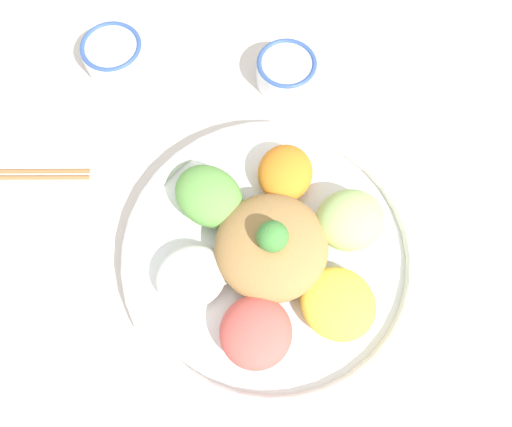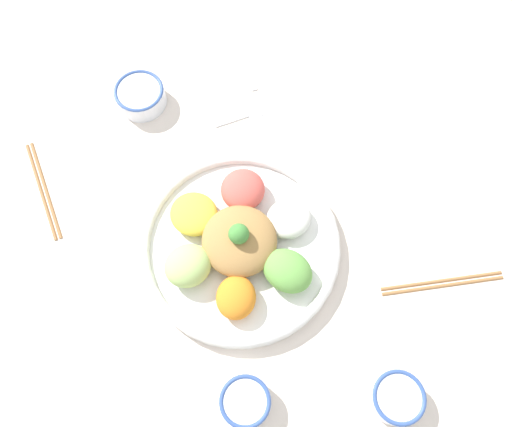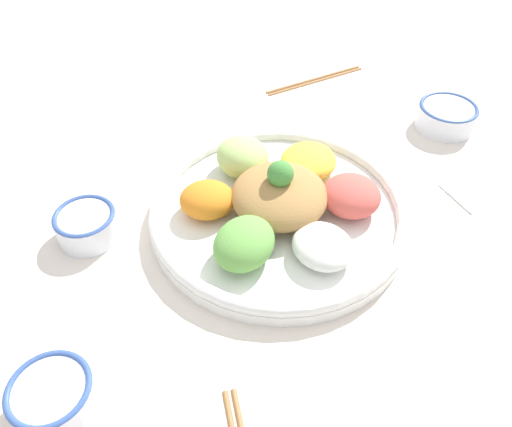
{
  "view_description": "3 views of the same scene",
  "coord_description": "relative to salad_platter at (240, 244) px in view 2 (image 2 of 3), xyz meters",
  "views": [
    {
      "loc": [
        0.18,
        -0.02,
        0.65
      ],
      "look_at": [
        -0.04,
        0.01,
        0.05
      ],
      "focal_mm": 35.0,
      "sensor_mm": 36.0,
      "label": 1
    },
    {
      "loc": [
        -0.28,
        0.07,
        0.95
      ],
      "look_at": [
        0.04,
        -0.02,
        0.09
      ],
      "focal_mm": 35.0,
      "sensor_mm": 36.0,
      "label": 2
    },
    {
      "loc": [
        -0.22,
        -0.47,
        0.55
      ],
      "look_at": [
        -0.04,
        -0.01,
        0.06
      ],
      "focal_mm": 35.0,
      "sensor_mm": 36.0,
      "label": 3
    }
  ],
  "objects": [
    {
      "name": "ground_plane",
      "position": [
        -0.01,
        -0.02,
        -0.03
      ],
      "size": [
        2.4,
        2.4,
        0.0
      ],
      "primitive_type": "plane",
      "color": "silver"
    },
    {
      "name": "serving_spoon_extra",
      "position": [
        0.29,
        -0.1,
        -0.03
      ],
      "size": [
        0.04,
        0.12,
        0.01
      ],
      "rotation": [
        0.0,
        0.0,
        1.65
      ],
      "color": "silver",
      "rests_on": "ground_plane"
    },
    {
      "name": "chopsticks_pair_far",
      "position": [
        -0.18,
        -0.36,
        -0.02
      ],
      "size": [
        0.05,
        0.24,
        0.01
      ],
      "rotation": [
        0.0,
        0.0,
        1.42
      ],
      "color": "#9E6B3D",
      "rests_on": "ground_plane"
    },
    {
      "name": "salad_platter",
      "position": [
        0.0,
        0.0,
        0.0
      ],
      "size": [
        0.39,
        0.39,
        0.11
      ],
      "color": "white",
      "rests_on": "ground_plane"
    },
    {
      "name": "sauce_bowl_dark",
      "position": [
        -0.28,
        0.07,
        -0.0
      ],
      "size": [
        0.09,
        0.09,
        0.05
      ],
      "color": "white",
      "rests_on": "ground_plane"
    },
    {
      "name": "chopsticks_pair_near",
      "position": [
        0.24,
        0.36,
        -0.02
      ],
      "size": [
        0.23,
        0.05,
        0.01
      ],
      "rotation": [
        0.0,
        0.0,
        3.27
      ],
      "color": "#9E6B3D",
      "rests_on": "ground_plane"
    },
    {
      "name": "sauce_bowl_red",
      "position": [
        -0.35,
        -0.19,
        -0.0
      ],
      "size": [
        0.09,
        0.09,
        0.05
      ],
      "color": "white",
      "rests_on": "ground_plane"
    },
    {
      "name": "serving_spoon_main",
      "position": [
        0.42,
        -0.14,
        -0.03
      ],
      "size": [
        0.12,
        0.04,
        0.01
      ],
      "rotation": [
        0.0,
        0.0,
        3.09
      ],
      "color": "silver",
      "rests_on": "ground_plane"
    },
    {
      "name": "rice_bowl_blue",
      "position": [
        0.39,
        0.12,
        -0.0
      ],
      "size": [
        0.11,
        0.11,
        0.05
      ],
      "color": "white",
      "rests_on": "ground_plane"
    }
  ]
}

